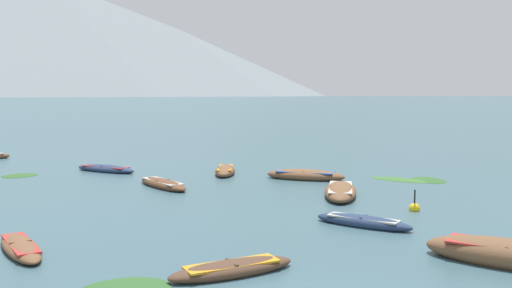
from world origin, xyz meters
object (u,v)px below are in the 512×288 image
Objects in this scene: rowboat_9 at (232,269)px; rowboat_8 at (363,222)px; rowboat_4 at (305,175)px; rowboat_2 at (508,255)px; mooring_buoy at (414,208)px; rowboat_3 at (106,169)px; rowboat_6 at (225,171)px; rowboat_0 at (163,184)px; rowboat_1 at (340,191)px; rowboat_12 at (21,247)px.

rowboat_8 is at bearing 44.72° from rowboat_9.
rowboat_4 reaches higher than rowboat_9.
rowboat_2 is 6.49m from mooring_buoy.
mooring_buoy is (2.82, -7.88, -0.11)m from rowboat_4.
rowboat_3 is at bearing 139.91° from mooring_buoy.
rowboat_8 is 6.42m from rowboat_9.
rowboat_6 is at bearing 89.21° from rowboat_9.
rowboat_3 is 17.64m from rowboat_8.
rowboat_3 is at bearing 161.45° from rowboat_4.
rowboat_0 is 4.25× the size of mooring_buoy.
rowboat_0 is 6.60m from rowboat_3.
rowboat_1 reaches higher than rowboat_3.
rowboat_4 is 1.37× the size of rowboat_8.
rowboat_1 is 1.12× the size of rowboat_3.
rowboat_6 reaches higher than rowboat_9.
rowboat_2 is 14.65m from rowboat_4.
rowboat_9 is (-4.56, -4.51, -0.01)m from rowboat_8.
rowboat_3 is 19.36m from rowboat_9.
rowboat_4 reaches higher than rowboat_1.
rowboat_12 is (-5.85, 2.40, -0.01)m from rowboat_9.
rowboat_3 reaches higher than rowboat_12.
rowboat_9 is at bearing -106.59° from rowboat_4.
rowboat_0 is at bearing 102.47° from rowboat_9.
rowboat_4 is 10.06m from rowboat_8.
rowboat_8 is at bearing -48.18° from rowboat_0.
rowboat_3 is 1.19× the size of rowboat_9.
rowboat_8 is 0.93× the size of rowboat_9.
rowboat_2 is 1.04× the size of rowboat_3.
rowboat_12 is 3.68× the size of mooring_buoy.
rowboat_6 is at bearing 66.98° from rowboat_12.
rowboat_4 is at bearing -18.55° from rowboat_3.
rowboat_1 is at bearing 84.55° from rowboat_8.
rowboat_4 is at bearing 91.23° from rowboat_8.
rowboat_8 is at bearing -88.77° from rowboat_4.
rowboat_2 is at bearing -52.69° from rowboat_3.
rowboat_6 is 15.55m from rowboat_12.
mooring_buoy is (9.98, -6.07, -0.05)m from rowboat_0.
rowboat_4 is 4.63m from rowboat_6.
rowboat_6 is at bearing 152.58° from rowboat_4.
rowboat_1 is at bearing 34.44° from rowboat_12.
rowboat_3 is 1.28× the size of rowboat_8.
mooring_buoy is at bearing -40.09° from rowboat_3.
rowboat_3 reaches higher than rowboat_8.
rowboat_2 is at bearing -58.53° from rowboat_8.
rowboat_8 is at bearing -95.45° from rowboat_1.
rowboat_2 reaches higher than rowboat_0.
rowboat_2 is 1.22× the size of rowboat_12.
rowboat_4 reaches higher than rowboat_8.
mooring_buoy is at bearing -56.78° from rowboat_1.
rowboat_0 is 16.06m from rowboat_2.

